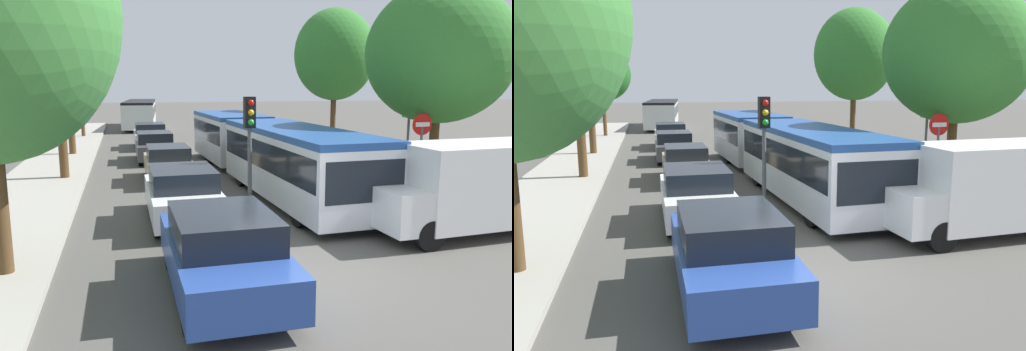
% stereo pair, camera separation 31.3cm
% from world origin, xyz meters
% --- Properties ---
extents(ground_plane, '(200.00, 200.00, 0.00)m').
position_xyz_m(ground_plane, '(0.00, 0.00, 0.00)').
color(ground_plane, '#4F4C47').
extents(kerb_strip_left, '(3.20, 46.07, 0.14)m').
position_xyz_m(kerb_strip_left, '(-6.47, 18.03, 0.07)').
color(kerb_strip_left, '#9E998E').
rests_on(kerb_strip_left, ground).
extents(articulated_bus, '(3.09, 16.13, 2.38)m').
position_xyz_m(articulated_bus, '(1.81, 9.71, 1.37)').
color(articulated_bus, silver).
rests_on(articulated_bus, ground).
extents(city_bus_rear, '(3.30, 11.12, 2.36)m').
position_xyz_m(city_bus_rear, '(-1.88, 36.07, 1.36)').
color(city_bus_rear, silver).
rests_on(city_bus_rear, ground).
extents(queued_car_blue, '(1.88, 4.42, 1.53)m').
position_xyz_m(queued_car_blue, '(-1.76, -0.36, 0.78)').
color(queued_car_blue, '#284799').
rests_on(queued_car_blue, ground).
extents(queued_car_white, '(1.85, 4.35, 1.51)m').
position_xyz_m(queued_car_white, '(-1.88, 4.70, 0.77)').
color(queued_car_white, white).
rests_on(queued_car_white, ground).
extents(queued_car_tan, '(1.71, 4.02, 1.39)m').
position_xyz_m(queued_car_tan, '(-1.74, 10.76, 0.71)').
color(queued_car_tan, tan).
rests_on(queued_car_tan, ground).
extents(queued_car_graphite, '(1.78, 4.18, 1.45)m').
position_xyz_m(queued_car_graphite, '(-1.93, 16.14, 0.74)').
color(queued_car_graphite, '#47474C').
rests_on(queued_car_graphite, ground).
extents(queued_car_silver, '(1.81, 4.25, 1.48)m').
position_xyz_m(queued_car_silver, '(-1.85, 21.64, 0.75)').
color(queued_car_silver, '#B7BABF').
rests_on(queued_car_silver, ground).
extents(white_van, '(5.10, 2.23, 2.31)m').
position_xyz_m(white_van, '(5.06, 1.67, 1.24)').
color(white_van, white).
rests_on(white_van, ground).
extents(traffic_light, '(0.33, 0.37, 3.40)m').
position_xyz_m(traffic_light, '(0.17, 5.24, 2.50)').
color(traffic_light, '#56595E').
rests_on(traffic_light, ground).
extents(no_entry_sign, '(0.70, 0.08, 2.82)m').
position_xyz_m(no_entry_sign, '(6.00, 5.45, 1.88)').
color(no_entry_sign, '#56595E').
rests_on(no_entry_sign, ground).
extents(direction_sign_post, '(0.34, 1.38, 3.60)m').
position_xyz_m(direction_sign_post, '(7.18, 8.14, 2.57)').
color(direction_sign_post, '#56595E').
rests_on(direction_sign_post, ground).
extents(tree_left_mid, '(3.53, 3.53, 7.11)m').
position_xyz_m(tree_left_mid, '(-5.70, 11.82, 5.07)').
color(tree_left_mid, '#51381E').
rests_on(tree_left_mid, ground).
extents(tree_left_far, '(3.39, 3.39, 6.79)m').
position_xyz_m(tree_left_far, '(-5.99, 18.98, 4.83)').
color(tree_left_far, '#51381E').
rests_on(tree_left_far, ground).
extents(tree_left_distant, '(3.92, 3.92, 6.31)m').
position_xyz_m(tree_left_distant, '(-6.10, 28.66, 4.34)').
color(tree_left_distant, '#51381E').
rests_on(tree_left_distant, ground).
extents(tree_right_near, '(5.02, 5.02, 7.18)m').
position_xyz_m(tree_right_near, '(7.27, 6.54, 4.67)').
color(tree_right_near, '#51381E').
rests_on(tree_right_near, ground).
extents(tree_right_mid, '(4.28, 4.28, 7.68)m').
position_xyz_m(tree_right_mid, '(7.58, 16.21, 5.29)').
color(tree_right_mid, '#51381E').
rests_on(tree_right_mid, ground).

